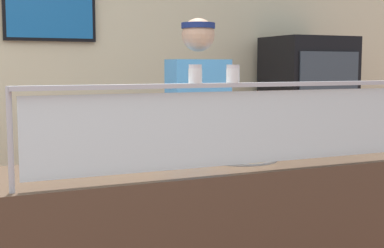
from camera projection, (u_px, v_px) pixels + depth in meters
name	position (u px, v px, depth m)	size (l,w,h in m)	color
shop_rear_unit	(105.00, 78.00, 4.62)	(6.61, 0.13, 2.70)	beige
sneeze_guard	(232.00, 116.00, 2.56)	(2.03, 0.06, 0.43)	#B2B5BC
pizza_tray	(240.00, 157.00, 2.96)	(0.41, 0.41, 0.04)	#9EA0A8
pizza_server	(237.00, 153.00, 2.93)	(0.07, 0.28, 0.01)	#ADAFB7
parmesan_shaker	(195.00, 75.00, 2.47)	(0.06, 0.06, 0.09)	white
pepper_flake_shaker	(233.00, 75.00, 2.54)	(0.06, 0.06, 0.09)	white
worker_figure	(199.00, 136.00, 3.50)	(0.41, 0.50, 1.76)	#23232D
drink_fridge	(307.00, 131.00, 4.99)	(0.71, 0.62, 1.72)	black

